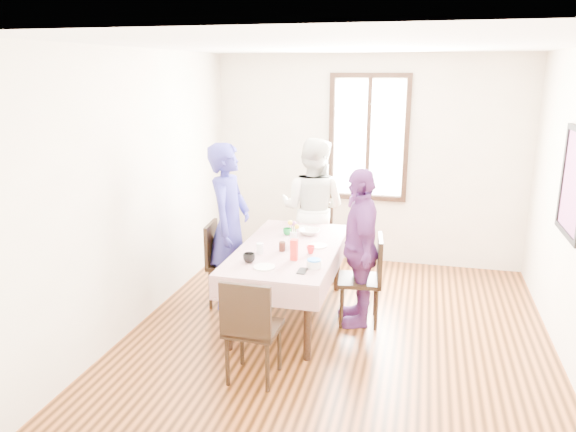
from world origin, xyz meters
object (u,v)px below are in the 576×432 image
Objects in this scene: dining_table at (289,283)px; person_far at (313,209)px; chair_left at (229,264)px; person_right at (359,247)px; chair_near at (253,328)px; chair_right at (360,280)px; chair_far at (313,241)px; person_left at (229,226)px.

person_far is at bearing 90.00° from dining_table.
chair_left is 1.46m from person_right.
person_right is at bearing 62.23° from chair_near.
chair_far is at bearing 25.22° from chair_right.
person_right is at bearing 79.31° from chair_left.
chair_left is at bearing 78.94° from chair_right.
person_right reaches higher than chair_far.
chair_near is (-0.72, -1.26, 0.00)m from chair_right.
dining_table is at bearing 91.33° from chair_far.
chair_far is 0.41m from person_far.
person_left is at bearing 83.74° from chair_left.
person_left is 1.03× the size of person_far.
dining_table is 0.74m from chair_left.
chair_far is 0.57× the size of person_right.
chair_far and chair_near have the same top height.
person_left is at bearing 64.67° from person_far.
dining_table is 0.72m from chair_right.
person_right reaches higher than chair_right.
person_left reaches higher than person_right.
dining_table is 1.93× the size of chair_near.
chair_near is at bearing 21.36° from chair_left.
person_right is (0.70, 0.05, 0.42)m from dining_table.
person_far is at bearing -162.15° from person_right.
person_far is 1.33m from person_right.
chair_left is 1.55m from chair_near.
person_far is at bearing -34.31° from person_left.
chair_near is 0.57× the size of person_right.
chair_left is at bearing 56.79° from chair_far.
chair_far is 2.41m from chair_near.
chair_far is 1.33m from person_left.
chair_left is at bearing 118.81° from chair_near.
dining_table is 0.88m from person_left.
chair_left is 1.00× the size of chair_right.
chair_left and chair_right have the same top height.
person_right is (1.41, -0.11, 0.34)m from chair_left.
person_left reaches higher than chair_near.
person_left is at bearing -108.35° from person_right.
person_far reaches higher than chair_far.
person_left reaches higher than chair_right.
chair_right is 1.36m from chair_far.
dining_table is 1.10× the size of person_right.
chair_right is at bearing 131.46° from person_far.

